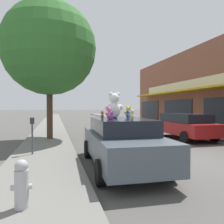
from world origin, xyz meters
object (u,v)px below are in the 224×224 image
parked_car_far_center (185,125)px  fire_hydrant (22,184)px  street_tree (49,48)px  parking_meter (32,131)px  teddy_bear_pink (109,113)px  teddy_bear_yellow (128,112)px  teddy_bear_giant (114,106)px  teddy_bear_black (116,114)px  teddy_bear_red (111,113)px  teddy_bear_purple (112,116)px  teddy_bear_cream (132,115)px  plush_art_car (121,141)px  teddy_bear_brown (102,115)px  teddy_bear_blue (128,114)px

parked_car_far_center → fire_hydrant: (-7.49, -6.91, -0.23)m
street_tree → parking_meter: 5.36m
teddy_bear_pink → teddy_bear_yellow: teddy_bear_yellow is taller
teddy_bear_giant → parking_meter: size_ratio=0.63×
teddy_bear_giant → parked_car_far_center: (5.21, 4.22, -1.05)m
teddy_bear_giant → teddy_bear_black: 0.62m
fire_hydrant → teddy_bear_red: bearing=55.3°
teddy_bear_purple → street_tree: bearing=-36.2°
teddy_bear_purple → street_tree: 6.99m
teddy_bear_pink → teddy_bear_cream: bearing=94.4°
plush_art_car → teddy_bear_pink: teddy_bear_pink is taller
teddy_bear_pink → fire_hydrant: size_ratio=0.45×
teddy_bear_black → fire_hydrant: (-2.48, -3.21, -1.00)m
fire_hydrant → teddy_bear_brown: bearing=53.2°
teddy_bear_blue → parked_car_far_center: (4.81, 4.33, -0.78)m
teddy_bear_black → parked_car_far_center: bearing=-160.2°
street_tree → teddy_bear_brown: bearing=-73.6°
parked_car_far_center → fire_hydrant: 10.19m
teddy_bear_pink → fire_hydrant: bearing=9.7°
teddy_bear_cream → parking_meter: 3.82m
teddy_bear_giant → fire_hydrant: size_ratio=1.01×
parked_car_far_center → teddy_bear_cream: bearing=-133.5°
teddy_bear_black → parking_meter: 2.97m
teddy_bear_red → parked_car_far_center: (5.12, 3.49, -0.79)m
parking_meter → teddy_bear_purple: bearing=-44.4°
teddy_bear_pink → teddy_bear_brown: bearing=-105.4°
plush_art_car → teddy_bear_yellow: (0.41, 0.55, 0.86)m
teddy_bear_cream → fire_hydrant: size_ratio=0.36×
street_tree → teddy_bear_yellow: bearing=-62.7°
teddy_bear_brown → street_tree: 6.55m
teddy_bear_red → teddy_bear_blue: bearing=80.3°
teddy_bear_pink → teddy_bear_blue: size_ratio=1.45×
plush_art_car → street_tree: bearing=113.5°
teddy_bear_brown → teddy_bear_cream: size_ratio=0.82×
teddy_bear_giant → street_tree: 6.37m
teddy_bear_yellow → plush_art_car: bearing=81.1°
teddy_bear_yellow → teddy_bear_black: teddy_bear_yellow is taller
teddy_bear_pink → teddy_bear_purple: bearing=65.3°
teddy_bear_giant → teddy_bear_pink: teddy_bear_giant is taller
teddy_bear_yellow → parked_car_far_center: bearing=-111.9°
teddy_bear_cream → street_tree: size_ratio=0.04×
teddy_bear_giant → street_tree: size_ratio=0.11×
teddy_bear_giant → parking_meter: (-2.52, 1.55, -0.87)m
plush_art_car → teddy_bear_blue: bearing=35.0°
teddy_bear_yellow → teddy_bear_purple: 1.24m
teddy_bear_brown → teddy_bear_purple: 0.50m
plush_art_car → teddy_bear_purple: 0.96m
teddy_bear_blue → plush_art_car: bearing=-24.0°
teddy_bear_cream → teddy_bear_purple: teddy_bear_cream is taller
teddy_bear_cream → parked_car_far_center: 7.31m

